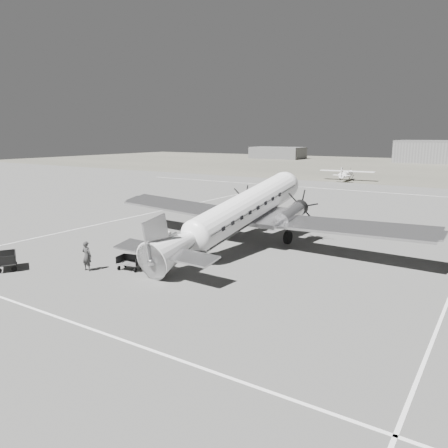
{
  "coord_description": "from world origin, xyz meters",
  "views": [
    {
      "loc": [
        13.84,
        -25.66,
        8.3
      ],
      "look_at": [
        -2.34,
        -0.76,
        2.2
      ],
      "focal_mm": 35.0,
      "sensor_mm": 36.0,
      "label": 1
    }
  ],
  "objects_px": {
    "passenger": "(168,244)",
    "baggage_cart_near": "(130,263)",
    "shed_secondary": "(278,153)",
    "ramp_agent": "(140,252)",
    "dc3_airliner": "(239,215)",
    "light_plane_left": "(347,175)",
    "baggage_cart_far": "(6,261)",
    "ground_crew": "(87,256)"
  },
  "relations": [
    {
      "from": "passenger",
      "to": "baggage_cart_near",
      "type": "bearing_deg",
      "value": 174.49
    },
    {
      "from": "shed_secondary",
      "to": "ramp_agent",
      "type": "relative_size",
      "value": 11.34
    },
    {
      "from": "dc3_airliner",
      "to": "passenger",
      "type": "height_order",
      "value": "dc3_airliner"
    },
    {
      "from": "shed_secondary",
      "to": "passenger",
      "type": "height_order",
      "value": "shed_secondary"
    },
    {
      "from": "light_plane_left",
      "to": "passenger",
      "type": "relative_size",
      "value": 5.3
    },
    {
      "from": "dc3_airliner",
      "to": "passenger",
      "type": "bearing_deg",
      "value": -118.89
    },
    {
      "from": "baggage_cart_far",
      "to": "passenger",
      "type": "bearing_deg",
      "value": 80.67
    },
    {
      "from": "shed_secondary",
      "to": "ramp_agent",
      "type": "distance_m",
      "value": 130.31
    },
    {
      "from": "light_plane_left",
      "to": "dc3_airliner",
      "type": "bearing_deg",
      "value": -85.14
    },
    {
      "from": "baggage_cart_far",
      "to": "passenger",
      "type": "xyz_separation_m",
      "value": [
        6.69,
        7.65,
        0.41
      ]
    },
    {
      "from": "baggage_cart_near",
      "to": "baggage_cart_far",
      "type": "distance_m",
      "value": 7.75
    },
    {
      "from": "passenger",
      "to": "ground_crew",
      "type": "bearing_deg",
      "value": 152.92
    },
    {
      "from": "baggage_cart_near",
      "to": "passenger",
      "type": "relative_size",
      "value": 0.83
    },
    {
      "from": "dc3_airliner",
      "to": "baggage_cart_near",
      "type": "height_order",
      "value": "dc3_airliner"
    },
    {
      "from": "dc3_airliner",
      "to": "light_plane_left",
      "type": "bearing_deg",
      "value": 101.94
    },
    {
      "from": "ramp_agent",
      "to": "passenger",
      "type": "bearing_deg",
      "value": 19.27
    },
    {
      "from": "shed_secondary",
      "to": "dc3_airliner",
      "type": "xyz_separation_m",
      "value": [
        52.66,
        -113.76,
        0.56
      ]
    },
    {
      "from": "baggage_cart_near",
      "to": "ground_crew",
      "type": "height_order",
      "value": "ground_crew"
    },
    {
      "from": "light_plane_left",
      "to": "baggage_cart_far",
      "type": "xyz_separation_m",
      "value": [
        -0.95,
        -64.84,
        -0.5
      ]
    },
    {
      "from": "shed_secondary",
      "to": "baggage_cart_near",
      "type": "relative_size",
      "value": 11.56
    },
    {
      "from": "dc3_airliner",
      "to": "baggage_cart_near",
      "type": "bearing_deg",
      "value": -107.72
    },
    {
      "from": "shed_secondary",
      "to": "ground_crew",
      "type": "distance_m",
      "value": 132.31
    },
    {
      "from": "dc3_airliner",
      "to": "shed_secondary",
      "type": "bearing_deg",
      "value": 117.47
    },
    {
      "from": "dc3_airliner",
      "to": "ramp_agent",
      "type": "distance_m",
      "value": 7.85
    },
    {
      "from": "light_plane_left",
      "to": "passenger",
      "type": "distance_m",
      "value": 57.48
    },
    {
      "from": "dc3_airliner",
      "to": "ground_crew",
      "type": "height_order",
      "value": "dc3_airliner"
    },
    {
      "from": "shed_secondary",
      "to": "ground_crew",
      "type": "relative_size",
      "value": 9.63
    },
    {
      "from": "ground_crew",
      "to": "ramp_agent",
      "type": "bearing_deg",
      "value": -127.99
    },
    {
      "from": "shed_secondary",
      "to": "dc3_airliner",
      "type": "bearing_deg",
      "value": -65.16
    },
    {
      "from": "baggage_cart_near",
      "to": "passenger",
      "type": "xyz_separation_m",
      "value": [
        0.16,
        3.48,
        0.5
      ]
    },
    {
      "from": "light_plane_left",
      "to": "ramp_agent",
      "type": "height_order",
      "value": "light_plane_left"
    },
    {
      "from": "ground_crew",
      "to": "passenger",
      "type": "xyz_separation_m",
      "value": [
        2.26,
        5.04,
        0.0
      ]
    },
    {
      "from": "baggage_cart_far",
      "to": "ramp_agent",
      "type": "distance_m",
      "value": 8.24
    },
    {
      "from": "baggage_cart_far",
      "to": "ground_crew",
      "type": "bearing_deg",
      "value": 62.38
    },
    {
      "from": "light_plane_left",
      "to": "ramp_agent",
      "type": "bearing_deg",
      "value": -89.42
    },
    {
      "from": "dc3_airliner",
      "to": "baggage_cart_far",
      "type": "relative_size",
      "value": 14.29
    },
    {
      "from": "shed_secondary",
      "to": "ground_crew",
      "type": "xyz_separation_m",
      "value": [
        47.54,
        -123.47,
        -1.07
      ]
    },
    {
      "from": "baggage_cart_far",
      "to": "dc3_airliner",
      "type": "bearing_deg",
      "value": 84.05
    },
    {
      "from": "dc3_airliner",
      "to": "passenger",
      "type": "distance_m",
      "value": 5.71
    },
    {
      "from": "ground_crew",
      "to": "ramp_agent",
      "type": "distance_m",
      "value": 3.33
    },
    {
      "from": "shed_secondary",
      "to": "light_plane_left",
      "type": "distance_m",
      "value": 75.45
    },
    {
      "from": "shed_secondary",
      "to": "light_plane_left",
      "type": "xyz_separation_m",
      "value": [
        44.06,
        -61.24,
        -0.97
      ]
    }
  ]
}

